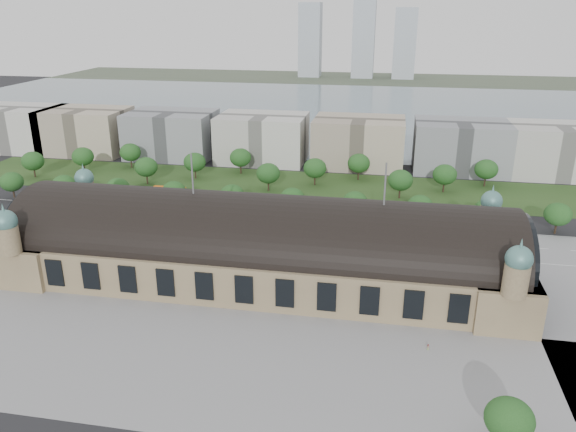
% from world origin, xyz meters
% --- Properties ---
extents(ground, '(900.00, 900.00, 0.00)m').
position_xyz_m(ground, '(0.00, 0.00, 0.00)').
color(ground, black).
rests_on(ground, ground).
extents(station, '(150.00, 48.40, 44.30)m').
position_xyz_m(station, '(0.00, 0.00, 10.28)').
color(station, '#927F5B').
rests_on(station, ground).
extents(plaza_south, '(190.00, 48.00, 0.12)m').
position_xyz_m(plaza_south, '(10.00, -44.00, 0.00)').
color(plaza_south, gray).
rests_on(plaza_south, ground).
extents(road_slab, '(260.00, 26.00, 0.10)m').
position_xyz_m(road_slab, '(-20.00, 38.00, 0.00)').
color(road_slab, black).
rests_on(road_slab, ground).
extents(grass_belt, '(300.00, 45.00, 0.10)m').
position_xyz_m(grass_belt, '(-15.00, 93.00, 0.00)').
color(grass_belt, '#27441B').
rests_on(grass_belt, ground).
extents(petrol_station, '(14.00, 13.00, 5.05)m').
position_xyz_m(petrol_station, '(-53.91, 65.28, 2.95)').
color(petrol_station, '#D75F0C').
rests_on(petrol_station, ground).
extents(lake, '(700.00, 320.00, 0.08)m').
position_xyz_m(lake, '(0.00, 298.00, 0.00)').
color(lake, slate).
rests_on(lake, ground).
extents(far_shore, '(700.00, 120.00, 0.14)m').
position_xyz_m(far_shore, '(0.00, 498.00, 0.00)').
color(far_shore, '#44513D').
rests_on(far_shore, ground).
extents(far_tower_left, '(24.00, 24.00, 80.00)m').
position_xyz_m(far_tower_left, '(-60.00, 508.00, 40.00)').
color(far_tower_left, '#9EA8B2').
rests_on(far_tower_left, ground).
extents(far_tower_mid, '(24.00, 24.00, 85.00)m').
position_xyz_m(far_tower_mid, '(0.00, 508.00, 42.50)').
color(far_tower_mid, '#9EA8B2').
rests_on(far_tower_mid, ground).
extents(far_tower_right, '(24.00, 24.00, 75.00)m').
position_xyz_m(far_tower_right, '(45.00, 508.00, 37.50)').
color(far_tower_right, '#9EA8B2').
rests_on(far_tower_right, ground).
extents(office_0, '(45.00, 32.00, 24.00)m').
position_xyz_m(office_0, '(-170.00, 133.00, 12.00)').
color(office_0, beige).
rests_on(office_0, ground).
extents(office_1, '(45.00, 32.00, 24.00)m').
position_xyz_m(office_1, '(-130.00, 133.00, 12.00)').
color(office_1, '#B3A58D').
rests_on(office_1, ground).
extents(office_2, '(45.00, 32.00, 24.00)m').
position_xyz_m(office_2, '(-80.00, 133.00, 12.00)').
color(office_2, gray).
rests_on(office_2, ground).
extents(office_3, '(45.00, 32.00, 24.00)m').
position_xyz_m(office_3, '(-30.00, 133.00, 12.00)').
color(office_3, beige).
rests_on(office_3, ground).
extents(office_4, '(45.00, 32.00, 24.00)m').
position_xyz_m(office_4, '(20.00, 133.00, 12.00)').
color(office_4, '#B3A58D').
rests_on(office_4, ground).
extents(office_5, '(45.00, 32.00, 24.00)m').
position_xyz_m(office_5, '(70.00, 133.00, 12.00)').
color(office_5, gray).
rests_on(office_5, ground).
extents(office_6, '(45.00, 32.00, 24.00)m').
position_xyz_m(office_6, '(115.00, 133.00, 12.00)').
color(office_6, beige).
rests_on(office_6, ground).
extents(tree_row_0, '(9.60, 9.60, 11.52)m').
position_xyz_m(tree_row_0, '(-120.00, 53.00, 7.43)').
color(tree_row_0, '#2D2116').
rests_on(tree_row_0, ground).
extents(tree_row_1, '(9.60, 9.60, 11.52)m').
position_xyz_m(tree_row_1, '(-96.00, 53.00, 7.43)').
color(tree_row_1, '#2D2116').
rests_on(tree_row_1, ground).
extents(tree_row_2, '(9.60, 9.60, 11.52)m').
position_xyz_m(tree_row_2, '(-72.00, 53.00, 7.43)').
color(tree_row_2, '#2D2116').
rests_on(tree_row_2, ground).
extents(tree_row_3, '(9.60, 9.60, 11.52)m').
position_xyz_m(tree_row_3, '(-48.00, 53.00, 7.43)').
color(tree_row_3, '#2D2116').
rests_on(tree_row_3, ground).
extents(tree_row_4, '(9.60, 9.60, 11.52)m').
position_xyz_m(tree_row_4, '(-24.00, 53.00, 7.43)').
color(tree_row_4, '#2D2116').
rests_on(tree_row_4, ground).
extents(tree_row_5, '(9.60, 9.60, 11.52)m').
position_xyz_m(tree_row_5, '(0.00, 53.00, 7.43)').
color(tree_row_5, '#2D2116').
rests_on(tree_row_5, ground).
extents(tree_row_6, '(9.60, 9.60, 11.52)m').
position_xyz_m(tree_row_6, '(24.00, 53.00, 7.43)').
color(tree_row_6, '#2D2116').
rests_on(tree_row_6, ground).
extents(tree_row_7, '(9.60, 9.60, 11.52)m').
position_xyz_m(tree_row_7, '(48.00, 53.00, 7.43)').
color(tree_row_7, '#2D2116').
rests_on(tree_row_7, ground).
extents(tree_row_8, '(9.60, 9.60, 11.52)m').
position_xyz_m(tree_row_8, '(72.00, 53.00, 7.43)').
color(tree_row_8, '#2D2116').
rests_on(tree_row_8, ground).
extents(tree_row_9, '(9.60, 9.60, 11.52)m').
position_xyz_m(tree_row_9, '(96.00, 53.00, 7.43)').
color(tree_row_9, '#2D2116').
rests_on(tree_row_9, ground).
extents(tree_belt_0, '(10.40, 10.40, 12.48)m').
position_xyz_m(tree_belt_0, '(-130.00, 83.00, 8.05)').
color(tree_belt_0, '#2D2116').
rests_on(tree_belt_0, ground).
extents(tree_belt_1, '(10.40, 10.40, 12.48)m').
position_xyz_m(tree_belt_1, '(-111.00, 95.00, 8.05)').
color(tree_belt_1, '#2D2116').
rests_on(tree_belt_1, ground).
extents(tree_belt_2, '(10.40, 10.40, 12.48)m').
position_xyz_m(tree_belt_2, '(-92.00, 107.00, 8.05)').
color(tree_belt_2, '#2D2116').
rests_on(tree_belt_2, ground).
extents(tree_belt_3, '(10.40, 10.40, 12.48)m').
position_xyz_m(tree_belt_3, '(-73.00, 83.00, 8.05)').
color(tree_belt_3, '#2D2116').
rests_on(tree_belt_3, ground).
extents(tree_belt_4, '(10.40, 10.40, 12.48)m').
position_xyz_m(tree_belt_4, '(-54.00, 95.00, 8.05)').
color(tree_belt_4, '#2D2116').
rests_on(tree_belt_4, ground).
extents(tree_belt_5, '(10.40, 10.40, 12.48)m').
position_xyz_m(tree_belt_5, '(-35.00, 107.00, 8.05)').
color(tree_belt_5, '#2D2116').
rests_on(tree_belt_5, ground).
extents(tree_belt_6, '(10.40, 10.40, 12.48)m').
position_xyz_m(tree_belt_6, '(-16.00, 83.00, 8.05)').
color(tree_belt_6, '#2D2116').
rests_on(tree_belt_6, ground).
extents(tree_belt_7, '(10.40, 10.40, 12.48)m').
position_xyz_m(tree_belt_7, '(3.00, 95.00, 8.05)').
color(tree_belt_7, '#2D2116').
rests_on(tree_belt_7, ground).
extents(tree_belt_8, '(10.40, 10.40, 12.48)m').
position_xyz_m(tree_belt_8, '(22.00, 107.00, 8.05)').
color(tree_belt_8, '#2D2116').
rests_on(tree_belt_8, ground).
extents(tree_belt_9, '(10.40, 10.40, 12.48)m').
position_xyz_m(tree_belt_9, '(41.00, 83.00, 8.05)').
color(tree_belt_9, '#2D2116').
rests_on(tree_belt_9, ground).
extents(tree_belt_10, '(10.40, 10.40, 12.48)m').
position_xyz_m(tree_belt_10, '(60.00, 95.00, 8.05)').
color(tree_belt_10, '#2D2116').
rests_on(tree_belt_10, ground).
extents(tree_belt_11, '(10.40, 10.40, 12.48)m').
position_xyz_m(tree_belt_11, '(79.00, 107.00, 8.05)').
color(tree_belt_11, '#2D2116').
rests_on(tree_belt_11, ground).
extents(tree_plaza_s, '(9.00, 9.00, 10.64)m').
position_xyz_m(tree_plaza_s, '(60.00, -60.00, 6.80)').
color(tree_plaza_s, '#2D2116').
rests_on(tree_plaza_s, ground).
extents(traffic_car_1, '(4.33, 1.83, 1.39)m').
position_xyz_m(traffic_car_1, '(-91.36, 41.42, 0.69)').
color(traffic_car_1, '#9A9EA2').
rests_on(traffic_car_1, ground).
extents(traffic_car_3, '(5.73, 2.81, 1.60)m').
position_xyz_m(traffic_car_3, '(-27.44, 46.63, 0.80)').
color(traffic_car_3, maroon).
rests_on(traffic_car_3, ground).
extents(traffic_car_4, '(4.86, 2.02, 1.64)m').
position_xyz_m(traffic_car_4, '(22.20, 35.50, 0.82)').
color(traffic_car_4, '#171843').
rests_on(traffic_car_4, ground).
extents(traffic_car_5, '(4.39, 1.67, 1.43)m').
position_xyz_m(traffic_car_5, '(28.24, 47.92, 0.71)').
color(traffic_car_5, slate).
rests_on(traffic_car_5, ground).
extents(traffic_car_6, '(4.69, 2.35, 1.28)m').
position_xyz_m(traffic_car_6, '(65.01, 35.30, 0.64)').
color(traffic_car_6, silver).
rests_on(traffic_car_6, ground).
extents(parked_car_0, '(4.84, 3.49, 1.52)m').
position_xyz_m(parked_car_0, '(-74.08, 24.47, 0.76)').
color(parked_car_0, black).
rests_on(parked_car_0, ground).
extents(parked_car_1, '(5.20, 3.86, 1.31)m').
position_xyz_m(parked_car_1, '(-64.63, 21.00, 0.66)').
color(parked_car_1, maroon).
rests_on(parked_car_1, ground).
extents(parked_car_2, '(4.94, 4.10, 1.35)m').
position_xyz_m(parked_car_2, '(-40.17, 23.74, 0.68)').
color(parked_car_2, '#1B254D').
rests_on(parked_car_2, ground).
extents(parked_car_3, '(4.75, 3.85, 1.52)m').
position_xyz_m(parked_car_3, '(-38.25, 21.00, 0.76)').
color(parked_car_3, slate).
rests_on(parked_car_3, ground).
extents(parked_car_4, '(4.20, 3.21, 1.33)m').
position_xyz_m(parked_car_4, '(-58.22, 21.00, 0.66)').
color(parked_car_4, silver).
rests_on(parked_car_4, ground).
extents(parked_car_5, '(5.70, 5.15, 1.47)m').
position_xyz_m(parked_car_5, '(-24.95, 21.00, 0.74)').
color(parked_car_5, gray).
rests_on(parked_car_5, ground).
extents(parked_car_6, '(5.57, 3.98, 1.50)m').
position_xyz_m(parked_car_6, '(-21.04, 24.14, 0.75)').
color(parked_car_6, black).
rests_on(parked_car_6, ground).
extents(bus_west, '(11.93, 3.74, 3.27)m').
position_xyz_m(bus_west, '(-9.43, 32.00, 1.63)').
color(bus_west, '#C43F1F').
rests_on(bus_west, ground).
extents(bus_mid, '(13.03, 4.17, 3.57)m').
position_xyz_m(bus_mid, '(16.75, 32.00, 1.78)').
color(bus_mid, silver).
rests_on(bus_mid, ground).
extents(bus_east, '(11.85, 3.66, 3.25)m').
position_xyz_m(bus_east, '(11.72, 32.00, 1.63)').
color(bus_east, beige).
rests_on(bus_east, ground).
extents(pedestrian_0, '(0.78, 0.49, 1.54)m').
position_xyz_m(pedestrian_0, '(47.57, -29.97, 0.77)').
color(pedestrian_0, gray).
rests_on(pedestrian_0, ground).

